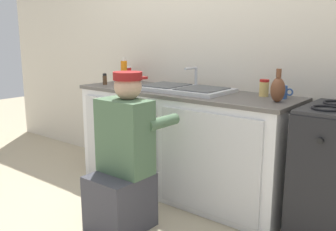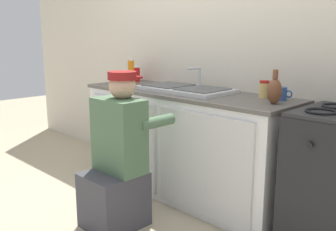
% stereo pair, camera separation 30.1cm
% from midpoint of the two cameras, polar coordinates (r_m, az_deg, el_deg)
% --- Properties ---
extents(ground_plane, '(12.00, 12.00, 0.00)m').
position_cam_midpoint_polar(ground_plane, '(3.16, -3.96, -13.10)').
color(ground_plane, tan).
extents(back_wall, '(6.00, 0.10, 2.50)m').
position_cam_midpoint_polar(back_wall, '(3.37, 3.35, 10.44)').
color(back_wall, beige).
rests_on(back_wall, ground_plane).
extents(counter_cabinet, '(1.90, 0.62, 0.86)m').
position_cam_midpoint_polar(counter_cabinet, '(3.22, -0.55, -4.42)').
color(counter_cabinet, white).
rests_on(counter_cabinet, ground_plane).
extents(countertop, '(1.94, 0.62, 0.03)m').
position_cam_midpoint_polar(countertop, '(3.13, -0.46, 3.50)').
color(countertop, '#5B5651').
rests_on(countertop, counter_cabinet).
extents(sink_double_basin, '(0.80, 0.44, 0.19)m').
position_cam_midpoint_polar(sink_double_basin, '(3.12, -0.44, 4.13)').
color(sink_double_basin, silver).
rests_on(sink_double_basin, countertop).
extents(plumber_person, '(0.42, 0.61, 1.10)m').
position_cam_midpoint_polar(plumber_person, '(2.67, -10.05, -7.46)').
color(plumber_person, '#3F3F47').
rests_on(plumber_person, ground_plane).
extents(soap_bottle_orange, '(0.06, 0.06, 0.25)m').
position_cam_midpoint_polar(soap_bottle_orange, '(3.60, -9.12, 6.52)').
color(soap_bottle_orange, orange).
rests_on(soap_bottle_orange, countertop).
extents(vase_decorative, '(0.10, 0.10, 0.23)m').
position_cam_midpoint_polar(vase_decorative, '(2.64, 13.30, 3.91)').
color(vase_decorative, brown).
rests_on(vase_decorative, countertop).
extents(coffee_mug, '(0.13, 0.08, 0.09)m').
position_cam_midpoint_polar(coffee_mug, '(2.81, 14.10, 3.46)').
color(coffee_mug, '#335699').
rests_on(coffee_mug, countertop).
extents(soda_cup_red, '(0.08, 0.08, 0.15)m').
position_cam_midpoint_polar(soda_cup_red, '(3.78, -8.49, 6.22)').
color(soda_cup_red, red).
rests_on(soda_cup_red, countertop).
extents(condiment_jar, '(0.07, 0.07, 0.13)m').
position_cam_midpoint_polar(condiment_jar, '(2.88, 11.57, 4.13)').
color(condiment_jar, '#DBB760').
rests_on(condiment_jar, countertop).
extents(spice_bottle_pepper, '(0.04, 0.04, 0.10)m').
position_cam_midpoint_polar(spice_bottle_pepper, '(3.60, -12.00, 5.42)').
color(spice_bottle_pepper, '#513823').
rests_on(spice_bottle_pepper, countertop).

